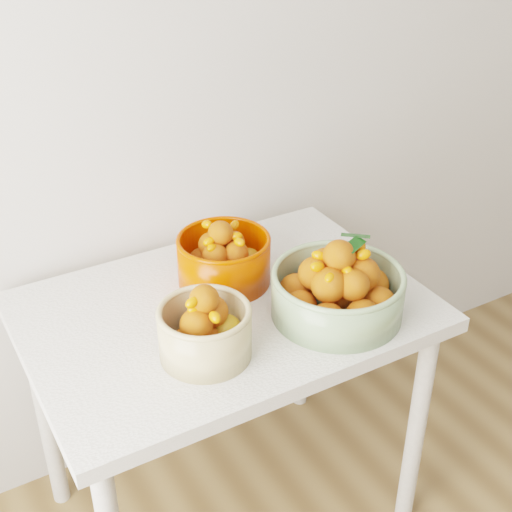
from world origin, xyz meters
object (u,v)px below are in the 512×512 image
object	(u,v)px
bowl_green	(338,289)
bowl_orange	(224,258)
table	(226,336)
bowl_cream	(205,330)

from	to	relation	value
bowl_green	bowl_orange	world-z (taller)	bowl_green
table	bowl_cream	world-z (taller)	bowl_cream
table	bowl_green	world-z (taller)	bowl_green
table	bowl_cream	size ratio (longest dim) A/B	3.75
bowl_cream	bowl_green	world-z (taller)	bowl_green
bowl_cream	bowl_green	xyz separation A→B (m)	(0.35, -0.02, 0.00)
bowl_cream	bowl_green	bearing A→B (deg)	-2.85
bowl_green	bowl_orange	bearing A→B (deg)	122.36
table	bowl_green	distance (m)	0.33
table	bowl_orange	xyz separation A→B (m)	(0.05, 0.10, 0.17)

